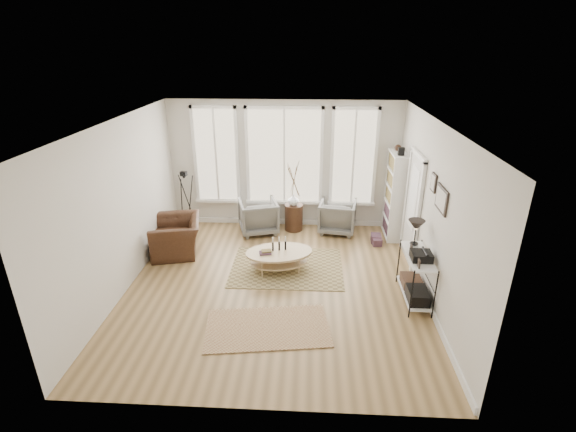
# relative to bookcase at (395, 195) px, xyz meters

# --- Properties ---
(room) EXTENTS (5.50, 5.54, 2.90)m
(room) POSITION_rel_bookcase_xyz_m (-2.42, -2.20, 0.47)
(room) COLOR #9E7C4C
(room) RESTS_ON ground
(bay_window) EXTENTS (4.14, 0.12, 2.24)m
(bay_window) POSITION_rel_bookcase_xyz_m (-2.44, 0.49, 0.65)
(bay_window) COLOR tan
(bay_window) RESTS_ON ground
(door) EXTENTS (0.09, 1.06, 2.22)m
(door) POSITION_rel_bookcase_xyz_m (0.13, -1.08, 0.17)
(door) COLOR silver
(door) RESTS_ON ground
(bookcase) EXTENTS (0.31, 0.85, 2.06)m
(bookcase) POSITION_rel_bookcase_xyz_m (0.00, 0.00, 0.00)
(bookcase) COLOR white
(bookcase) RESTS_ON ground
(low_shelf) EXTENTS (0.38, 1.08, 1.30)m
(low_shelf) POSITION_rel_bookcase_xyz_m (-0.06, -2.52, -0.44)
(low_shelf) COLOR white
(low_shelf) RESTS_ON ground
(wall_art) EXTENTS (0.04, 0.88, 0.44)m
(wall_art) POSITION_rel_bookcase_xyz_m (0.14, -2.49, 0.92)
(wall_art) COLOR black
(wall_art) RESTS_ON ground
(rug_main) EXTENTS (2.13, 1.60, 0.01)m
(rug_main) POSITION_rel_bookcase_xyz_m (-2.26, -1.59, -0.95)
(rug_main) COLOR brown
(rug_main) RESTS_ON ground
(rug_runner) EXTENTS (1.99, 1.28, 0.01)m
(rug_runner) POSITION_rel_bookcase_xyz_m (-2.45, -3.45, -0.94)
(rug_runner) COLOR brown
(rug_runner) RESTS_ON ground
(coffee_table) EXTENTS (1.40, 1.05, 0.58)m
(coffee_table) POSITION_rel_bookcase_xyz_m (-2.41, -1.69, -0.65)
(coffee_table) COLOR tan
(coffee_table) RESTS_ON ground
(armchair_left) EXTENTS (1.02, 1.04, 0.76)m
(armchair_left) POSITION_rel_bookcase_xyz_m (-3.00, 0.02, -0.57)
(armchair_left) COLOR slate
(armchair_left) RESTS_ON ground
(armchair_right) EXTENTS (0.91, 0.93, 0.74)m
(armchair_right) POSITION_rel_bookcase_xyz_m (-1.20, 0.14, -0.58)
(armchair_right) COLOR slate
(armchair_right) RESTS_ON ground
(side_table) EXTENTS (0.41, 0.41, 1.73)m
(side_table) POSITION_rel_bookcase_xyz_m (-2.20, 0.18, -0.12)
(side_table) COLOR #3B2316
(side_table) RESTS_ON ground
(vase) EXTENTS (0.31, 0.31, 0.26)m
(vase) POSITION_rel_bookcase_xyz_m (-2.21, 0.16, -0.21)
(vase) COLOR silver
(vase) RESTS_ON side_table
(accent_chair) EXTENTS (1.31, 1.20, 0.72)m
(accent_chair) POSITION_rel_bookcase_xyz_m (-4.56, -1.06, -0.60)
(accent_chair) COLOR #3B2316
(accent_chair) RESTS_ON ground
(tripod_camera) EXTENTS (0.49, 0.49, 1.39)m
(tripod_camera) POSITION_rel_bookcase_xyz_m (-4.64, 0.08, -0.31)
(tripod_camera) COLOR black
(tripod_camera) RESTS_ON ground
(book_stack_near) EXTENTS (0.23, 0.28, 0.17)m
(book_stack_near) POSITION_rel_bookcase_xyz_m (-0.39, -0.37, -0.87)
(book_stack_near) COLOR maroon
(book_stack_near) RESTS_ON ground
(book_stack_far) EXTENTS (0.21, 0.26, 0.16)m
(book_stack_far) POSITION_rel_bookcase_xyz_m (-0.39, -0.51, -0.88)
(book_stack_far) COLOR maroon
(book_stack_far) RESTS_ON ground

